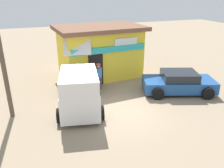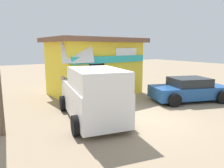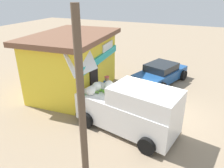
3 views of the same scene
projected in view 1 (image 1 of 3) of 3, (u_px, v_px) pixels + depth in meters
ground_plane at (120, 110)px, 11.25m from camera, size 60.00×60.00×0.00m
storefront_bar at (100, 51)px, 15.26m from camera, size 5.79×4.19×3.35m
delivery_van at (79, 88)px, 11.12m from camera, size 2.75×5.06×3.05m
parked_sedan at (179, 83)px, 12.99m from camera, size 4.30×3.10×1.24m
vendor_standing at (99, 75)px, 13.16m from camera, size 0.48×0.48×1.61m
customer_bending at (69, 77)px, 12.83m from camera, size 0.73×0.64×1.54m
unloaded_banana_pile at (79, 79)px, 14.67m from camera, size 0.76×0.70×0.39m
paint_bucket at (152, 84)px, 13.89m from camera, size 0.28×0.28×0.36m
utility_pole at (3, 62)px, 9.74m from camera, size 0.20×0.20×5.25m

